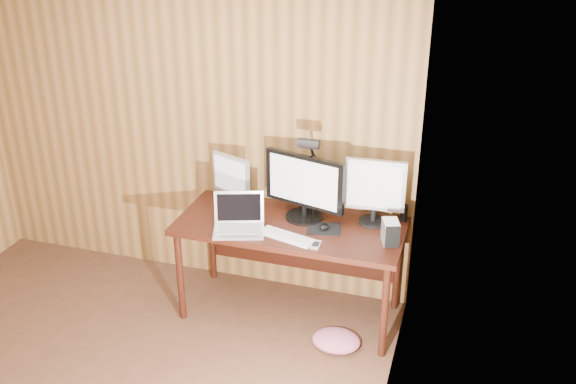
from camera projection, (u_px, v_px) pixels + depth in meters
The scene contains 14 objects.
room_shell at pixel (12, 256), 3.13m from camera, with size 4.00×4.00×4.00m.
desk at pixel (293, 234), 4.62m from camera, with size 1.60×0.70×0.75m.
monitor_center at pixel (304, 186), 4.49m from camera, with size 0.60×0.27×0.48m.
monitor_left at pixel (231, 179), 4.71m from camera, with size 0.33×0.16×0.38m.
monitor_right at pixel (375, 190), 4.41m from camera, with size 0.42×0.20×0.47m.
laptop at pixel (239, 221), 4.42m from camera, with size 0.41×0.36×0.25m.
keyboard at pixel (287, 237), 4.32m from camera, with size 0.41×0.22×0.02m.
mousepad at pixel (324, 229), 4.44m from camera, with size 0.23×0.19×0.00m, color black.
mouse at pixel (324, 226), 4.43m from camera, with size 0.07×0.10×0.04m, color black.
hard_drive at pixel (390, 232), 4.23m from camera, with size 0.14×0.17×0.16m.
phone at pixel (316, 245), 4.22m from camera, with size 0.06×0.11×0.02m.
speaker at pixel (404, 213), 4.53m from camera, with size 0.05×0.05×0.12m, color black.
desk_lamp at pixel (311, 163), 4.47m from camera, with size 0.15×0.21×0.64m.
fabric_pile at pixel (336, 340), 4.43m from camera, with size 0.34×0.28×0.11m, color #B6586F, non-canonical shape.
Camera 1 is at (2.08, -2.19, 2.86)m, focal length 40.00 mm.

